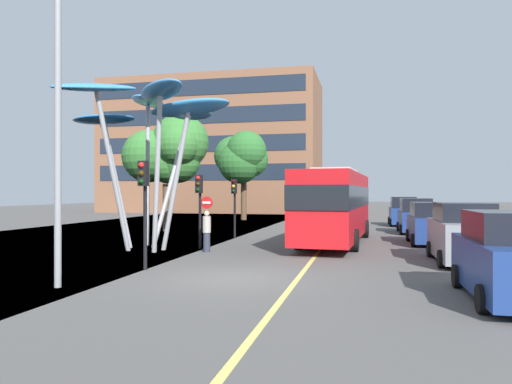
% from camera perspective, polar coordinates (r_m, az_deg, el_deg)
% --- Properties ---
extents(ground, '(120.00, 240.00, 0.10)m').
position_cam_1_polar(ground, '(14.44, -5.33, -10.14)').
color(ground, '#54514F').
extents(red_bus, '(3.22, 11.42, 3.62)m').
position_cam_1_polar(red_bus, '(23.81, 9.35, -1.26)').
color(red_bus, red).
rests_on(red_bus, ground).
extents(leaf_sculpture, '(8.14, 8.52, 7.33)m').
position_cam_1_polar(leaf_sculpture, '(22.02, -12.20, 9.11)').
color(leaf_sculpture, '#9EA0A5').
rests_on(leaf_sculpture, ground).
extents(traffic_light_kerb_near, '(0.28, 0.42, 3.49)m').
position_cam_1_polar(traffic_light_kerb_near, '(15.80, -13.08, 0.13)').
color(traffic_light_kerb_near, black).
rests_on(traffic_light_kerb_near, ground).
extents(traffic_light_kerb_far, '(0.28, 0.42, 3.25)m').
position_cam_1_polar(traffic_light_kerb_far, '(21.34, -6.70, -0.36)').
color(traffic_light_kerb_far, black).
rests_on(traffic_light_kerb_far, ground).
extents(traffic_light_island_mid, '(0.28, 0.42, 3.21)m').
position_cam_1_polar(traffic_light_island_mid, '(26.31, -2.58, -0.36)').
color(traffic_light_island_mid, black).
rests_on(traffic_light_island_mid, ground).
extents(car_parked_near, '(1.90, 4.46, 2.05)m').
position_cam_1_polar(car_parked_near, '(12.55, 27.56, -6.97)').
color(car_parked_near, navy).
rests_on(car_parked_near, ground).
extents(car_parked_mid, '(2.06, 4.54, 2.12)m').
position_cam_1_polar(car_parked_mid, '(18.53, 23.21, -4.61)').
color(car_parked_mid, gray).
rests_on(car_parked_mid, ground).
extents(car_parked_far, '(1.95, 4.38, 2.01)m').
position_cam_1_polar(car_parked_far, '(24.68, 19.77, -3.61)').
color(car_parked_far, navy).
rests_on(car_parked_far, ground).
extents(car_side_street, '(2.06, 4.22, 2.12)m').
position_cam_1_polar(car_side_street, '(31.04, 18.29, -2.80)').
color(car_side_street, navy).
rests_on(car_side_street, ground).
extents(car_far_side, '(2.08, 4.19, 2.15)m').
position_cam_1_polar(car_far_side, '(37.77, 16.95, -2.30)').
color(car_far_side, navy).
rests_on(car_far_side, ground).
extents(street_lamp, '(1.37, 0.44, 8.44)m').
position_cam_1_polar(street_lamp, '(13.78, -21.38, 11.66)').
color(street_lamp, gray).
rests_on(street_lamp, ground).
extents(tree_pavement_near, '(5.51, 4.08, 7.55)m').
position_cam_1_polar(tree_pavement_near, '(31.64, -10.13, 4.65)').
color(tree_pavement_near, brown).
rests_on(tree_pavement_near, ground).
extents(tree_pavement_far, '(5.09, 4.71, 7.93)m').
position_cam_1_polar(tree_pavement_far, '(43.41, -1.79, 4.00)').
color(tree_pavement_far, brown).
rests_on(tree_pavement_far, ground).
extents(pedestrian, '(0.34, 0.34, 1.71)m').
position_cam_1_polar(pedestrian, '(20.31, -5.83, -4.63)').
color(pedestrian, '#2D3342').
rests_on(pedestrian, ground).
extents(no_entry_sign, '(0.60, 0.12, 2.29)m').
position_cam_1_polar(no_entry_sign, '(23.37, -5.82, -2.37)').
color(no_entry_sign, gray).
rests_on(no_entry_sign, ground).
extents(backdrop_building, '(27.10, 12.09, 16.71)m').
position_cam_1_polar(backdrop_building, '(63.30, -5.03, 5.28)').
color(backdrop_building, brown).
rests_on(backdrop_building, ground).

